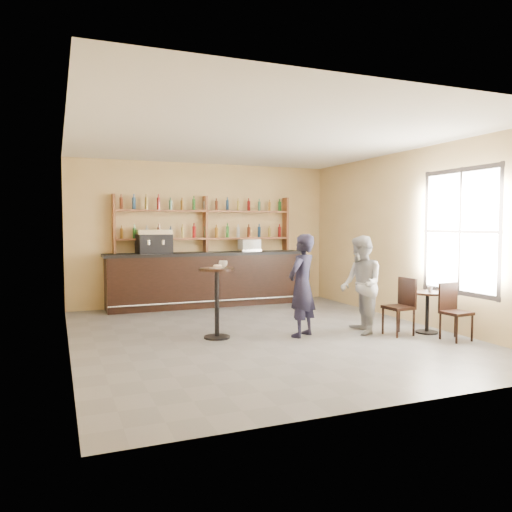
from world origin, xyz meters
name	(u,v)px	position (x,y,z in m)	size (l,w,h in m)	color
floor	(263,334)	(0.00, 0.00, 0.00)	(7.00, 7.00, 0.00)	slate
ceiling	(263,139)	(0.00, 0.00, 3.20)	(7.00, 7.00, 0.00)	white
wall_back	(204,234)	(0.00, 3.50, 1.60)	(7.00, 7.00, 0.00)	tan
wall_front	(400,246)	(0.00, -3.50, 1.60)	(7.00, 7.00, 0.00)	tan
wall_left	(67,240)	(-3.00, 0.00, 1.60)	(7.00, 7.00, 0.00)	tan
wall_right	(412,236)	(3.00, 0.00, 1.60)	(7.00, 7.00, 0.00)	tan
window_pane	(460,232)	(2.99, -1.20, 1.70)	(2.00, 2.00, 0.00)	white
window_frame	(460,232)	(2.99, -1.20, 1.70)	(0.04, 1.70, 2.10)	black
shelf_unit	(205,225)	(0.00, 3.37, 1.81)	(4.00, 0.26, 1.40)	brown
liquor_bottles	(205,217)	(0.00, 3.37, 1.98)	(3.68, 0.10, 1.00)	#8C5919
bar_counter	(206,279)	(-0.05, 3.15, 0.60)	(4.44, 0.87, 1.20)	black
espresso_machine	(154,242)	(-1.20, 3.15, 1.46)	(0.71, 0.46, 0.51)	black
pastry_case	(249,245)	(0.98, 3.15, 1.34)	(0.46, 0.37, 0.28)	silver
pedestal_table	(217,303)	(-0.78, 0.03, 0.56)	(0.55, 0.55, 1.13)	black
napkin	(217,268)	(-0.78, 0.03, 1.13)	(0.17, 0.17, 0.00)	white
donut	(217,266)	(-0.77, 0.02, 1.15)	(0.14, 0.14, 0.05)	#C57F48
cup_pedestal	(223,264)	(-0.64, 0.13, 1.18)	(0.14, 0.14, 0.11)	white
man_main	(302,285)	(0.53, -0.36, 0.83)	(0.61, 0.40, 1.66)	black
cafe_table	(427,312)	(2.60, -0.92, 0.35)	(0.55, 0.55, 0.70)	black
cup_cafe	(430,289)	(2.65, -0.92, 0.74)	(0.09, 0.09, 0.09)	white
chair_west	(398,307)	(2.05, -0.87, 0.47)	(0.41, 0.41, 0.94)	black
chair_south	(456,312)	(2.65, -1.52, 0.45)	(0.39, 0.39, 0.89)	black
patron_second	(361,285)	(1.54, -0.54, 0.82)	(0.80, 0.62, 1.64)	#96969B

